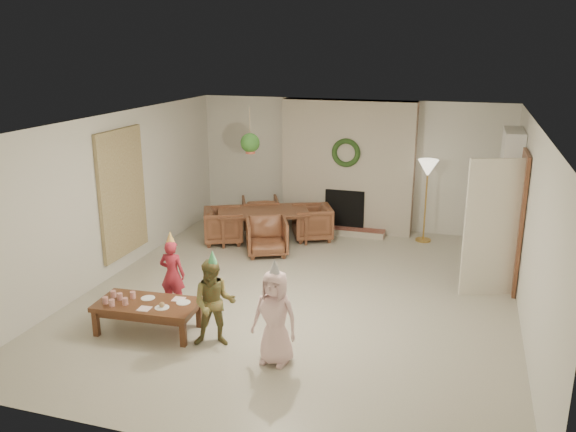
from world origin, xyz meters
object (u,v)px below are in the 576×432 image
at_px(dining_table, 263,226).
at_px(child_pink, 275,317).
at_px(dining_chair_far, 260,213).
at_px(dining_chair_left, 224,226).
at_px(dining_chair_right, 312,222).
at_px(child_red, 172,274).
at_px(child_plaid, 214,303).
at_px(coffee_table_top, 147,305).
at_px(dining_chair_near, 267,237).

xyz_separation_m(dining_table, child_pink, (1.56, -4.00, 0.27)).
xyz_separation_m(dining_chair_far, dining_chair_left, (-0.36, -0.95, 0.00)).
relative_size(dining_chair_left, dining_chair_right, 1.00).
bearing_deg(child_red, dining_chair_far, -92.07).
bearing_deg(child_plaid, dining_chair_far, 85.48).
xyz_separation_m(coffee_table_top, child_plaid, (0.94, -0.06, 0.18)).
distance_m(dining_chair_near, child_plaid, 3.22).
xyz_separation_m(child_red, child_plaid, (0.97, -0.78, 0.05)).
bearing_deg(coffee_table_top, dining_chair_far, 87.32).
distance_m(dining_chair_far, dining_chair_right, 1.16).
bearing_deg(child_plaid, coffee_table_top, 158.54).
bearing_deg(dining_chair_far, dining_table, 90.00).
distance_m(dining_chair_right, child_red, 3.59).
bearing_deg(dining_chair_left, coffee_table_top, 163.34).
height_order(coffee_table_top, child_plaid, child_plaid).
distance_m(coffee_table_top, child_red, 0.73).
bearing_deg(dining_chair_right, dining_chair_far, -128.66).
bearing_deg(dining_table, dining_chair_right, -0.00).
bearing_deg(child_red, dining_table, -97.38).
bearing_deg(dining_chair_far, dining_chair_left, 45.00).
bearing_deg(child_red, child_pink, 148.87).
bearing_deg(dining_chair_near, dining_chair_left, 135.00).
relative_size(dining_chair_near, dining_chair_left, 1.00).
bearing_deg(dining_chair_left, dining_chair_right, -90.00).
bearing_deg(child_plaid, dining_table, 83.43).
height_order(dining_table, child_red, child_red).
bearing_deg(dining_chair_near, child_pink, -93.47).
relative_size(dining_chair_left, child_pink, 0.63).
relative_size(dining_chair_left, child_red, 0.72).
distance_m(dining_table, child_plaid, 3.92).
xyz_separation_m(dining_chair_right, child_pink, (0.74, -4.37, 0.24)).
bearing_deg(dining_chair_right, child_plaid, -25.26).
bearing_deg(dining_chair_near, dining_chair_far, 90.00).
xyz_separation_m(dining_chair_left, dining_chair_right, (1.48, 0.67, 0.00)).
relative_size(dining_chair_left, child_plaid, 0.65).
distance_m(child_red, child_plaid, 1.25).
relative_size(child_red, child_plaid, 0.90).
distance_m(dining_chair_far, dining_chair_left, 1.02).
distance_m(dining_table, coffee_table_top, 3.78).
distance_m(dining_chair_far, child_pink, 5.02).
bearing_deg(coffee_table_top, dining_chair_near, 77.03).
distance_m(dining_chair_left, child_red, 2.80).
bearing_deg(dining_chair_far, coffee_table_top, 67.06).
distance_m(child_plaid, child_pink, 0.83).
height_order(dining_chair_far, coffee_table_top, dining_chair_far).
bearing_deg(coffee_table_top, child_plaid, -7.82).
relative_size(dining_chair_far, dining_chair_left, 1.00).
relative_size(coffee_table_top, child_plaid, 1.18).
xyz_separation_m(dining_chair_left, child_pink, (2.22, -3.71, 0.24)).
bearing_deg(dining_chair_near, child_red, -126.46).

